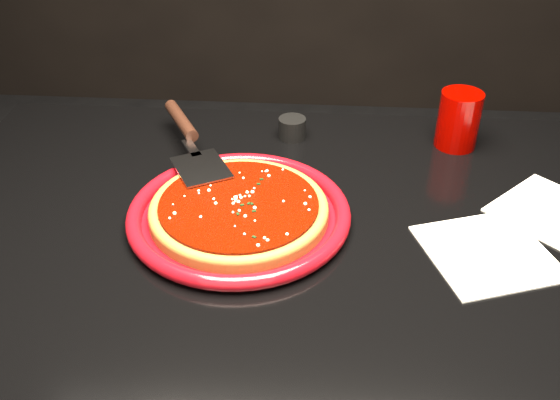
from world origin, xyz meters
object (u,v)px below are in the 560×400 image
object	(u,v)px
cup	(459,120)
ramekin	(292,128)
pizza_server	(191,140)
table	(295,396)
plate	(239,214)

from	to	relation	value
cup	ramekin	xyz separation A→B (m)	(-0.30, 0.01, -0.03)
pizza_server	ramekin	distance (m)	0.20
table	cup	size ratio (longest dim) A/B	11.57
table	plate	world-z (taller)	plate
plate	cup	distance (m)	0.45
table	pizza_server	distance (m)	0.50
table	ramekin	size ratio (longest dim) A/B	23.64
plate	table	bearing A→B (deg)	-15.58
table	pizza_server	size ratio (longest dim) A/B	3.61
table	cup	bearing A→B (deg)	46.48
table	pizza_server	xyz separation A→B (m)	(-0.19, 0.19, 0.42)
table	ramekin	world-z (taller)	ramekin
pizza_server	ramekin	xyz separation A→B (m)	(0.17, 0.10, -0.02)
pizza_server	cup	distance (m)	0.48
pizza_server	ramekin	world-z (taller)	pizza_server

